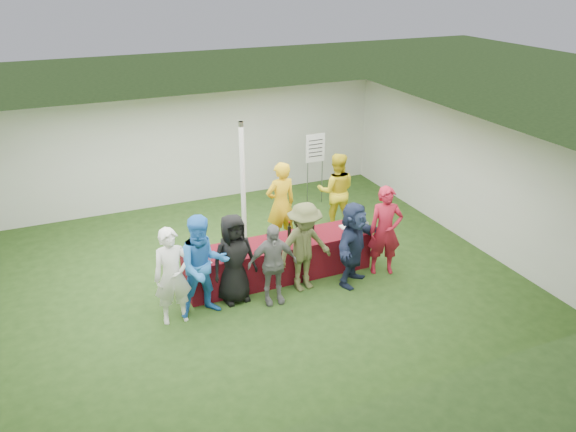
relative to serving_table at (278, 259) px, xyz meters
name	(u,v)px	position (x,y,z in m)	size (l,w,h in m)	color
ground	(241,274)	(-0.64, 0.37, -0.38)	(60.00, 60.00, 0.00)	#284719
tent	(243,186)	(-0.14, 1.57, 0.98)	(10.00, 10.00, 10.00)	white
serving_table	(278,259)	(0.00, 0.00, 0.00)	(3.60, 0.80, 0.75)	#6A080C
wine_bottles	(302,228)	(0.56, 0.14, 0.50)	(0.58, 0.16, 0.32)	black
wine_glasses	(265,246)	(-0.36, -0.26, 0.49)	(2.80, 0.09, 0.16)	silver
water_bottle	(274,236)	(-0.05, 0.08, 0.48)	(0.07, 0.07, 0.23)	silver
bar_towel	(346,227)	(1.49, 0.05, 0.39)	(0.25, 0.18, 0.03)	white
dump_bucket	(362,227)	(1.68, -0.22, 0.46)	(0.26, 0.26, 0.18)	slate
wine_list_sign	(315,153)	(2.22, 3.00, 0.94)	(0.50, 0.03, 1.80)	slate
staff_pourer	(281,204)	(0.58, 1.25, 0.56)	(0.68, 0.45, 1.86)	gold
staff_back	(336,191)	(2.05, 1.57, 0.51)	(0.86, 0.67, 1.76)	yellow
customer_0	(172,276)	(-2.15, -0.65, 0.48)	(0.62, 0.41, 1.71)	white
customer_1	(204,266)	(-1.62, -0.64, 0.54)	(0.89, 0.70, 1.84)	blue
customer_2	(234,259)	(-1.02, -0.44, 0.46)	(0.81, 0.53, 1.66)	black
customer_3	(272,264)	(-0.43, -0.77, 0.38)	(0.89, 0.37, 1.52)	slate
customer_4	(304,247)	(0.27, -0.58, 0.48)	(1.11, 0.64, 1.72)	brown
customer_5	(353,244)	(1.19, -0.75, 0.44)	(1.52, 0.48, 1.64)	#1F2947
customer_6	(385,231)	(1.95, -0.63, 0.51)	(0.65, 0.42, 1.78)	maroon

